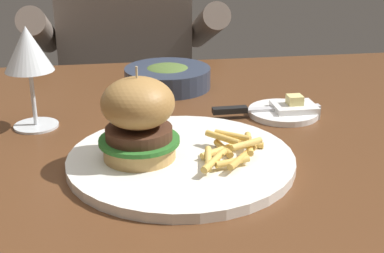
{
  "coord_description": "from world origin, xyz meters",
  "views": [
    {
      "loc": [
        -0.06,
        -0.77,
        1.06
      ],
      "look_at": [
        0.05,
        -0.07,
        0.78
      ],
      "focal_mm": 50.0,
      "sensor_mm": 36.0,
      "label": 1
    }
  ],
  "objects_px": {
    "table_knife": "(256,109)",
    "butter_dish": "(294,109)",
    "burger_sandwich": "(138,119)",
    "bread_plate": "(283,112)",
    "diner_person": "(127,97)",
    "main_plate": "(181,160)",
    "soup_bowl": "(168,77)",
    "wine_glass": "(28,53)"
  },
  "relations": [
    {
      "from": "table_knife",
      "to": "bread_plate",
      "type": "bearing_deg",
      "value": 1.12
    },
    {
      "from": "bread_plate",
      "to": "table_knife",
      "type": "xyz_separation_m",
      "value": [
        -0.05,
        -0.0,
        0.01
      ]
    },
    {
      "from": "table_knife",
      "to": "soup_bowl",
      "type": "distance_m",
      "value": 0.23
    },
    {
      "from": "burger_sandwich",
      "to": "diner_person",
      "type": "height_order",
      "value": "diner_person"
    },
    {
      "from": "bread_plate",
      "to": "main_plate",
      "type": "bearing_deg",
      "value": -139.97
    },
    {
      "from": "table_knife",
      "to": "butter_dish",
      "type": "height_order",
      "value": "butter_dish"
    },
    {
      "from": "soup_bowl",
      "to": "wine_glass",
      "type": "bearing_deg",
      "value": -142.56
    },
    {
      "from": "butter_dish",
      "to": "table_knife",
      "type": "bearing_deg",
      "value": 177.95
    },
    {
      "from": "bread_plate",
      "to": "diner_person",
      "type": "bearing_deg",
      "value": 110.27
    },
    {
      "from": "main_plate",
      "to": "table_knife",
      "type": "relative_size",
      "value": 1.64
    },
    {
      "from": "main_plate",
      "to": "butter_dish",
      "type": "bearing_deg",
      "value": 37.12
    },
    {
      "from": "burger_sandwich",
      "to": "butter_dish",
      "type": "height_order",
      "value": "burger_sandwich"
    },
    {
      "from": "burger_sandwich",
      "to": "soup_bowl",
      "type": "height_order",
      "value": "burger_sandwich"
    },
    {
      "from": "wine_glass",
      "to": "butter_dish",
      "type": "bearing_deg",
      "value": -1.56
    },
    {
      "from": "main_plate",
      "to": "soup_bowl",
      "type": "distance_m",
      "value": 0.36
    },
    {
      "from": "butter_dish",
      "to": "diner_person",
      "type": "relative_size",
      "value": 0.06
    },
    {
      "from": "burger_sandwich",
      "to": "bread_plate",
      "type": "relative_size",
      "value": 1.06
    },
    {
      "from": "main_plate",
      "to": "wine_glass",
      "type": "height_order",
      "value": "wine_glass"
    },
    {
      "from": "bread_plate",
      "to": "butter_dish",
      "type": "height_order",
      "value": "butter_dish"
    },
    {
      "from": "butter_dish",
      "to": "diner_person",
      "type": "height_order",
      "value": "diner_person"
    },
    {
      "from": "main_plate",
      "to": "wine_glass",
      "type": "distance_m",
      "value": 0.3
    },
    {
      "from": "main_plate",
      "to": "table_knife",
      "type": "height_order",
      "value": "table_knife"
    },
    {
      "from": "butter_dish",
      "to": "wine_glass",
      "type": "bearing_deg",
      "value": 178.44
    },
    {
      "from": "butter_dish",
      "to": "diner_person",
      "type": "xyz_separation_m",
      "value": [
        -0.27,
        0.68,
        -0.19
      ]
    },
    {
      "from": "bread_plate",
      "to": "table_knife",
      "type": "height_order",
      "value": "table_knife"
    },
    {
      "from": "wine_glass",
      "to": "table_knife",
      "type": "bearing_deg",
      "value": -1.47
    },
    {
      "from": "table_knife",
      "to": "main_plate",
      "type": "bearing_deg",
      "value": -132.25
    },
    {
      "from": "burger_sandwich",
      "to": "soup_bowl",
      "type": "distance_m",
      "value": 0.37
    },
    {
      "from": "wine_glass",
      "to": "diner_person",
      "type": "xyz_separation_m",
      "value": [
        0.17,
        0.67,
        -0.3
      ]
    },
    {
      "from": "burger_sandwich",
      "to": "soup_bowl",
      "type": "xyz_separation_m",
      "value": [
        0.08,
        0.36,
        -0.05
      ]
    },
    {
      "from": "bread_plate",
      "to": "diner_person",
      "type": "height_order",
      "value": "diner_person"
    },
    {
      "from": "table_knife",
      "to": "diner_person",
      "type": "xyz_separation_m",
      "value": [
        -0.2,
        0.68,
        -0.19
      ]
    },
    {
      "from": "bread_plate",
      "to": "diner_person",
      "type": "distance_m",
      "value": 0.74
    },
    {
      "from": "main_plate",
      "to": "bread_plate",
      "type": "bearing_deg",
      "value": 40.03
    },
    {
      "from": "main_plate",
      "to": "diner_person",
      "type": "distance_m",
      "value": 0.87
    },
    {
      "from": "main_plate",
      "to": "table_knife",
      "type": "distance_m",
      "value": 0.23
    },
    {
      "from": "wine_glass",
      "to": "bread_plate",
      "type": "height_order",
      "value": "wine_glass"
    },
    {
      "from": "table_knife",
      "to": "soup_bowl",
      "type": "xyz_separation_m",
      "value": [
        -0.13,
        0.19,
        0.01
      ]
    },
    {
      "from": "butter_dish",
      "to": "soup_bowl",
      "type": "xyz_separation_m",
      "value": [
        -0.2,
        0.19,
        0.01
      ]
    },
    {
      "from": "bread_plate",
      "to": "butter_dish",
      "type": "distance_m",
      "value": 0.02
    },
    {
      "from": "soup_bowl",
      "to": "diner_person",
      "type": "xyz_separation_m",
      "value": [
        -0.07,
        0.49,
        -0.2
      ]
    },
    {
      "from": "main_plate",
      "to": "table_knife",
      "type": "xyz_separation_m",
      "value": [
        0.15,
        0.17,
        0.01
      ]
    }
  ]
}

